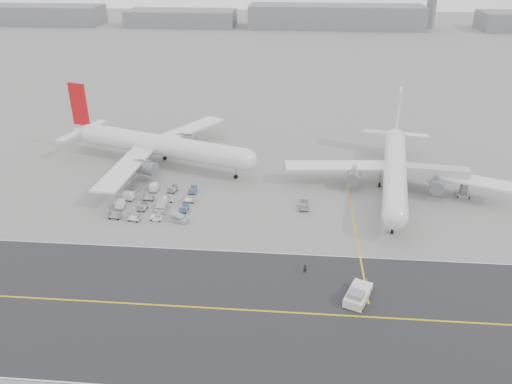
# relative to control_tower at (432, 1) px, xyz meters

# --- Properties ---
(ground) EXTENTS (700.00, 700.00, 0.00)m
(ground) POSITION_rel_control_tower_xyz_m (-100.00, -265.00, -16.25)
(ground) COLOR gray
(ground) RESTS_ON ground
(taxiway) EXTENTS (220.00, 59.00, 0.03)m
(taxiway) POSITION_rel_control_tower_xyz_m (-94.98, -282.98, -16.24)
(taxiway) COLOR #2C2C2F
(taxiway) RESTS_ON ground
(horizon_buildings) EXTENTS (520.00, 28.00, 28.00)m
(horizon_buildings) POSITION_rel_control_tower_xyz_m (-70.00, -5.00, -16.25)
(horizon_buildings) COLOR gray
(horizon_buildings) RESTS_ON ground
(control_tower) EXTENTS (7.00, 7.00, 31.25)m
(control_tower) POSITION_rel_control_tower_xyz_m (0.00, 0.00, 0.00)
(control_tower) COLOR gray
(control_tower) RESTS_ON ground
(airliner_a) EXTENTS (51.45, 50.46, 18.37)m
(airliner_a) POSITION_rel_control_tower_xyz_m (-116.19, -229.81, -10.96)
(airliner_a) COLOR silver
(airliner_a) RESTS_ON ground
(airliner_b) EXTENTS (49.06, 49.96, 17.33)m
(airliner_b) POSITION_rel_control_tower_xyz_m (-59.95, -238.61, -11.25)
(airliner_b) COLOR silver
(airliner_b) RESTS_ON ground
(pushback_tug) EXTENTS (5.15, 8.23, 2.36)m
(pushback_tug) POSITION_rel_control_tower_xyz_m (-71.68, -279.12, -15.28)
(pushback_tug) COLOR beige
(pushback_tug) RESTS_ON ground
(jet_bridge) EXTENTS (17.70, 5.21, 6.61)m
(jet_bridge) POSITION_rel_control_tower_xyz_m (-52.57, -240.27, -11.65)
(jet_bridge) COLOR gray
(jet_bridge) RESTS_ON ground
(gse_cluster) EXTENTS (23.15, 22.51, 1.85)m
(gse_cluster) POSITION_rel_control_tower_xyz_m (-111.44, -251.16, -16.25)
(gse_cluster) COLOR gray
(gse_cluster) RESTS_ON ground
(stray_dolly) EXTENTS (1.82, 2.92, 1.78)m
(stray_dolly) POSITION_rel_control_tower_xyz_m (-80.02, -250.23, -16.25)
(stray_dolly) COLOR silver
(stray_dolly) RESTS_ON ground
(ground_crew_a) EXTENTS (0.70, 0.52, 1.76)m
(ground_crew_a) POSITION_rel_control_tower_xyz_m (-79.82, -272.71, -15.37)
(ground_crew_a) COLOR black
(ground_crew_a) RESTS_ON ground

